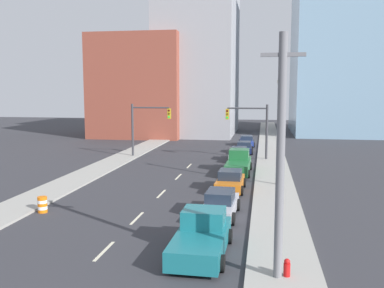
{
  "coord_description": "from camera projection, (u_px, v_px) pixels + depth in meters",
  "views": [
    {
      "loc": [
        6.97,
        -8.4,
        7.17
      ],
      "look_at": [
        0.36,
        31.06,
        2.2
      ],
      "focal_mm": 40.0,
      "sensor_mm": 36.0,
      "label": 1
    }
  ],
  "objects": [
    {
      "name": "sidewalk_left",
      "position": [
        146.0,
        146.0,
        55.05
      ],
      "size": [
        2.99,
        88.94,
        0.14
      ],
      "color": "#9E9B93",
      "rests_on": "ground"
    },
    {
      "name": "sidewalk_right",
      "position": [
        270.0,
        149.0,
        52.47
      ],
      "size": [
        2.99,
        88.94,
        0.14
      ],
      "color": "#9E9B93",
      "rests_on": "ground"
    },
    {
      "name": "lane_stripe_at_9m",
      "position": [
        104.0,
        251.0,
        19.26
      ],
      "size": [
        0.16,
        2.4,
        0.01
      ],
      "primitive_type": "cube",
      "color": "beige",
      "rests_on": "ground"
    },
    {
      "name": "lane_stripe_at_14m",
      "position": [
        137.0,
        218.0,
        24.24
      ],
      "size": [
        0.16,
        2.4,
        0.01
      ],
      "primitive_type": "cube",
      "color": "beige",
      "rests_on": "ground"
    },
    {
      "name": "lane_stripe_at_20m",
      "position": [
        161.0,
        194.0,
        29.99
      ],
      "size": [
        0.16,
        2.4,
        0.01
      ],
      "primitive_type": "cube",
      "color": "beige",
      "rests_on": "ground"
    },
    {
      "name": "lane_stripe_at_26m",
      "position": [
        178.0,
        177.0,
        35.93
      ],
      "size": [
        0.16,
        2.4,
        0.01
      ],
      "primitive_type": "cube",
      "color": "beige",
      "rests_on": "ground"
    },
    {
      "name": "lane_stripe_at_32m",
      "position": [
        189.0,
        166.0,
        41.12
      ],
      "size": [
        0.16,
        2.4,
        0.01
      ],
      "primitive_type": "cube",
      "color": "beige",
      "rests_on": "ground"
    },
    {
      "name": "building_brick_left",
      "position": [
        144.0,
        87.0,
        69.61
      ],
      "size": [
        14.0,
        16.0,
        15.71
      ],
      "color": "brown",
      "rests_on": "ground"
    },
    {
      "name": "building_office_center",
      "position": [
        200.0,
        62.0,
        71.61
      ],
      "size": [
        12.0,
        20.0,
        24.15
      ],
      "color": "#99999E",
      "rests_on": "ground"
    },
    {
      "name": "building_glass_right",
      "position": [
        333.0,
        49.0,
        71.65
      ],
      "size": [
        13.0,
        20.0,
        28.2
      ],
      "color": "#7A9EB7",
      "rests_on": "ground"
    },
    {
      "name": "traffic_signal_left",
      "position": [
        144.0,
        123.0,
        46.22
      ],
      "size": [
        4.38,
        0.35,
        5.79
      ],
      "color": "#38383D",
      "rests_on": "ground"
    },
    {
      "name": "traffic_signal_right",
      "position": [
        254.0,
        124.0,
        44.28
      ],
      "size": [
        4.38,
        0.35,
        5.79
      ],
      "color": "#38383D",
      "rests_on": "ground"
    },
    {
      "name": "utility_pole_right_near",
      "position": [
        280.0,
        157.0,
        15.71
      ],
      "size": [
        1.6,
        0.32,
        9.26
      ],
      "color": "slate",
      "rests_on": "ground"
    },
    {
      "name": "traffic_barrel",
      "position": [
        42.0,
        205.0,
        25.35
      ],
      "size": [
        0.56,
        0.56,
        0.95
      ],
      "color": "orange",
      "rests_on": "ground"
    },
    {
      "name": "street_lamp",
      "position": [
        279.0,
        124.0,
        31.87
      ],
      "size": [
        0.44,
        0.44,
        8.09
      ],
      "color": "#4C4C51",
      "rests_on": "ground"
    },
    {
      "name": "fire_hydrant",
      "position": [
        287.0,
        269.0,
        16.29
      ],
      "size": [
        0.26,
        0.26,
        0.84
      ],
      "color": "red",
      "rests_on": "ground"
    },
    {
      "name": "pickup_truck_teal",
      "position": [
        202.0,
        237.0,
        18.9
      ],
      "size": [
        2.5,
        5.28,
        1.85
      ],
      "rotation": [
        0.0,
        0.0,
        -0.02
      ],
      "color": "#196B75",
      "rests_on": "ground"
    },
    {
      "name": "sedan_silver",
      "position": [
        220.0,
        205.0,
        24.46
      ],
      "size": [
        2.12,
        4.75,
        1.53
      ],
      "rotation": [
        0.0,
        0.0,
        -0.04
      ],
      "color": "#B2B2BC",
      "rests_on": "ground"
    },
    {
      "name": "sedan_orange",
      "position": [
        230.0,
        181.0,
        30.85
      ],
      "size": [
        2.17,
        4.25,
        1.52
      ],
      "rotation": [
        0.0,
        0.0,
        -0.02
      ],
      "color": "orange",
      "rests_on": "ground"
    },
    {
      "name": "pickup_truck_green",
      "position": [
        238.0,
        164.0,
        37.55
      ],
      "size": [
        2.28,
        6.1,
        2.02
      ],
      "rotation": [
        0.0,
        0.0,
        -0.01
      ],
      "color": "#1E6033",
      "rests_on": "ground"
    },
    {
      "name": "sedan_gray",
      "position": [
        239.0,
        154.0,
        44.17
      ],
      "size": [
        2.11,
        4.49,
        1.42
      ],
      "rotation": [
        0.0,
        0.0,
        -0.04
      ],
      "color": "slate",
      "rests_on": "ground"
    },
    {
      "name": "sedan_navy",
      "position": [
        244.0,
        148.0,
        49.61
      ],
      "size": [
        2.11,
        4.35,
        1.35
      ],
      "rotation": [
        0.0,
        0.0,
        0.03
      ],
      "color": "#141E47",
      "rests_on": "ground"
    },
    {
      "name": "sedan_blue",
      "position": [
        246.0,
        141.0,
        56.14
      ],
      "size": [
        2.22,
        4.81,
        1.35
      ],
      "rotation": [
        0.0,
        0.0,
        0.06
      ],
      "color": "navy",
      "rests_on": "ground"
    }
  ]
}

